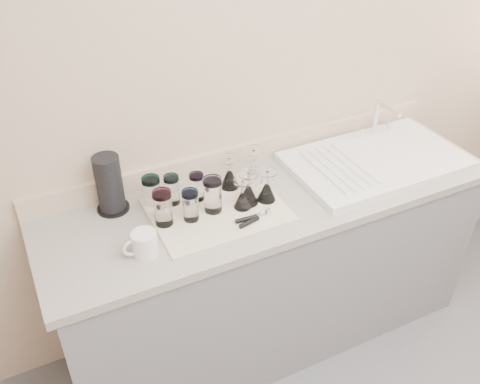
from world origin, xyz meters
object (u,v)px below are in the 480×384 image
tumbler_lavender (213,195)px  goblet_back_left (230,177)px  goblet_front_right (267,190)px  sink_unit (375,160)px  tumbler_teal (152,193)px  tumbler_purple (197,187)px  goblet_front_left (248,193)px  tumbler_cyan (172,190)px  tumbler_magenta (163,208)px  can_opener (254,218)px  goblet_extra (242,198)px  tumbler_blue (190,205)px  paper_towel_roll (109,185)px  goblet_back_right (253,171)px  white_mug (144,244)px

tumbler_lavender → goblet_back_left: (0.14, 0.13, -0.03)m
goblet_back_left → goblet_front_right: bearing=-57.5°
goblet_back_left → goblet_front_right: (0.10, -0.16, -0.00)m
sink_unit → tumbler_teal: 1.07m
tumbler_purple → goblet_front_left: (0.18, -0.12, -0.01)m
goblet_front_left → tumbler_cyan: bearing=153.6°
tumbler_purple → tumbler_magenta: 0.21m
goblet_front_left → goblet_front_right: size_ratio=1.04×
tumbler_magenta → goblet_front_right: bearing=-5.0°
sink_unit → tumbler_lavender: (-0.84, -0.00, 0.07)m
tumbler_teal → can_opener: size_ratio=0.98×
tumbler_teal → goblet_front_left: (0.37, -0.14, -0.02)m
goblet_extra → tumbler_cyan: bearing=147.8°
goblet_back_left → goblet_front_right: size_ratio=1.03×
tumbler_magenta → tumbler_blue: bearing=-11.4°
tumbler_magenta → goblet_back_left: size_ratio=1.03×
tumbler_purple → tumbler_lavender: tumbler_lavender is taller
goblet_front_right → paper_towel_roll: paper_towel_roll is taller
goblet_back_left → tumbler_magenta: bearing=-161.3°
goblet_back_right → goblet_extra: bearing=-130.1°
goblet_extra → white_mug: 0.47m
goblet_front_left → tumbler_teal: bearing=159.0°
tumbler_purple → goblet_front_left: size_ratio=0.82×
goblet_front_right → goblet_extra: (-0.12, -0.00, -0.00)m
goblet_extra → goblet_back_right: bearing=49.9°
tumbler_teal → can_opener: 0.43m
goblet_front_right → paper_towel_roll: (-0.61, 0.23, 0.07)m
tumbler_cyan → goblet_back_right: size_ratio=0.81×
tumbler_magenta → goblet_front_left: 0.37m
goblet_back_left → goblet_front_left: size_ratio=0.99×
sink_unit → goblet_back_left: size_ratio=5.50×
tumbler_lavender → goblet_back_right: size_ratio=0.95×
white_mug → goblet_back_right: bearing=22.7°
tumbler_blue → goblet_back_left: 0.28m
tumbler_teal → tumbler_purple: (0.19, -0.02, -0.01)m
tumbler_lavender → white_mug: size_ratio=1.15×
paper_towel_roll → tumbler_lavender: bearing=-28.6°
goblet_front_left → white_mug: goblet_front_left is taller
sink_unit → goblet_extra: (-0.72, -0.04, 0.03)m
goblet_front_left → sink_unit: bearing=1.8°
sink_unit → tumbler_purple: sink_unit is taller
white_mug → tumbler_teal: bearing=64.6°
goblet_back_right → tumbler_cyan: bearing=179.1°
tumbler_lavender → goblet_extra: tumbler_lavender is taller
sink_unit → tumbler_purple: size_ratio=6.59×
sink_unit → white_mug: sink_unit is taller
goblet_front_left → goblet_extra: size_ratio=1.13×
goblet_front_left → can_opener: goblet_front_left is taller
tumbler_purple → goblet_back_right: bearing=3.0°
tumbler_blue → goblet_front_left: bearing=-1.0°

